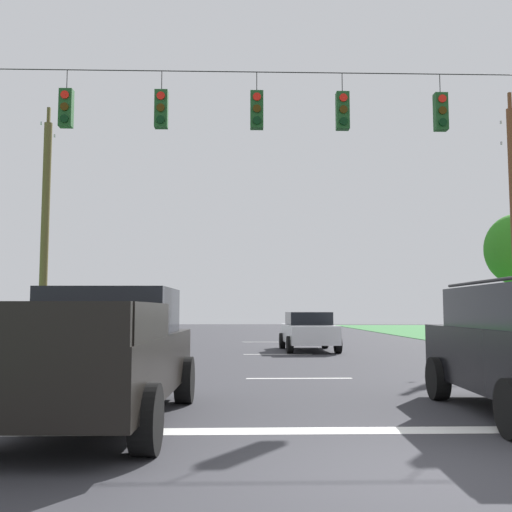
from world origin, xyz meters
The scene contains 9 objects.
ground_plane centered at (0.00, 0.00, 0.00)m, with size 120.00×120.00×0.00m, color #333338.
stop_bar_stripe centered at (0.00, 2.13, 0.00)m, with size 15.94×0.45×0.01m, color white.
lane_dash_0 centered at (0.00, 8.13, 0.00)m, with size 0.15×2.50×0.01m, color white.
lane_dash_1 centered at (0.00, 15.62, 0.00)m, with size 0.15×2.50×0.01m, color white.
lane_dash_2 centered at (0.00, 23.78, 0.00)m, with size 0.15×2.50×0.01m, color white.
overhead_signal_span centered at (0.04, 8.36, 4.71)m, with size 18.42×0.31×8.20m.
pickup_truck centered at (-3.41, 2.79, 0.97)m, with size 2.39×5.45×1.95m.
distant_car_crossing_white centered at (1.33, 17.49, 0.79)m, with size 2.11×4.34×1.52m.
utility_pole_near_left centered at (-9.29, 17.94, 4.77)m, with size 0.32×1.77×9.93m.
Camera 1 is at (-1.42, -5.86, 1.62)m, focal length 41.23 mm.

